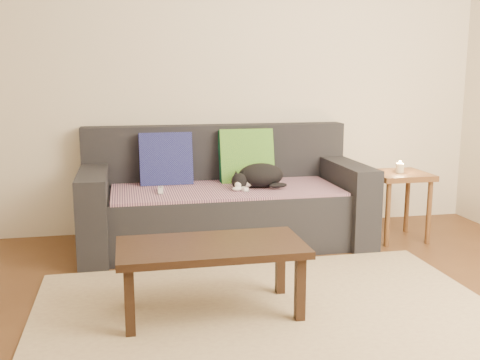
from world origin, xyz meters
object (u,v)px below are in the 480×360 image
(cat, at_px, (259,176))
(wii_remote_a, at_px, (161,190))
(sofa, at_px, (224,202))
(coffee_table, at_px, (211,253))
(side_table, at_px, (399,184))
(wii_remote_b, at_px, (241,188))

(cat, bearing_deg, wii_remote_a, -160.02)
(sofa, xyz_separation_m, wii_remote_a, (-0.48, -0.14, 0.15))
(coffee_table, bearing_deg, wii_remote_a, 99.17)
(wii_remote_a, bearing_deg, coffee_table, -166.35)
(side_table, bearing_deg, coffee_table, -146.16)
(cat, distance_m, wii_remote_a, 0.73)
(sofa, distance_m, wii_remote_a, 0.52)
(wii_remote_b, bearing_deg, coffee_table, 140.79)
(coffee_table, bearing_deg, wii_remote_b, 70.44)
(cat, bearing_deg, side_table, 14.10)
(wii_remote_b, relative_size, coffee_table, 0.15)
(sofa, distance_m, cat, 0.35)
(cat, relative_size, side_table, 0.85)
(sofa, height_order, coffee_table, sofa)
(side_table, bearing_deg, wii_remote_b, 179.82)
(sofa, height_order, cat, sofa)
(wii_remote_a, xyz_separation_m, coffee_table, (0.19, -1.15, -0.11))
(sofa, distance_m, coffee_table, 1.32)
(cat, height_order, coffee_table, cat)
(wii_remote_a, height_order, wii_remote_b, same)
(sofa, relative_size, wii_remote_b, 14.00)
(coffee_table, bearing_deg, side_table, 33.84)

